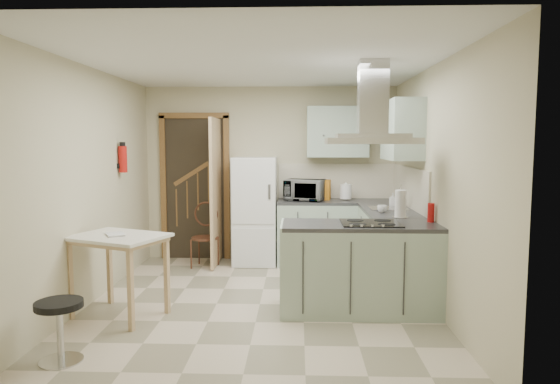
{
  "coord_description": "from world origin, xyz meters",
  "views": [
    {
      "loc": [
        0.4,
        -5.12,
        1.71
      ],
      "look_at": [
        0.2,
        0.45,
        1.15
      ],
      "focal_mm": 32.0,
      "sensor_mm": 36.0,
      "label": 1
    }
  ],
  "objects_px": {
    "peninsula": "(360,268)",
    "stool": "(60,331)",
    "bentwood_chair": "(205,238)",
    "microwave": "(305,190)",
    "extractor_hood": "(372,141)",
    "drop_leaf_table": "(119,276)",
    "fridge": "(255,211)"
  },
  "relations": [
    {
      "from": "fridge",
      "to": "drop_leaf_table",
      "type": "relative_size",
      "value": 1.74
    },
    {
      "from": "microwave",
      "to": "extractor_hood",
      "type": "bearing_deg",
      "value": -55.37
    },
    {
      "from": "fridge",
      "to": "peninsula",
      "type": "xyz_separation_m",
      "value": [
        1.22,
        -1.98,
        -0.3
      ]
    },
    {
      "from": "extractor_hood",
      "to": "microwave",
      "type": "height_order",
      "value": "extractor_hood"
    },
    {
      "from": "stool",
      "to": "extractor_hood",
      "type": "bearing_deg",
      "value": 26.07
    },
    {
      "from": "fridge",
      "to": "bentwood_chair",
      "type": "xyz_separation_m",
      "value": [
        -0.67,
        -0.24,
        -0.35
      ]
    },
    {
      "from": "fridge",
      "to": "peninsula",
      "type": "distance_m",
      "value": 2.35
    },
    {
      "from": "bentwood_chair",
      "to": "microwave",
      "type": "xyz_separation_m",
      "value": [
        1.37,
        0.22,
        0.64
      ]
    },
    {
      "from": "fridge",
      "to": "peninsula",
      "type": "height_order",
      "value": "fridge"
    },
    {
      "from": "fridge",
      "to": "bentwood_chair",
      "type": "distance_m",
      "value": 0.8
    },
    {
      "from": "extractor_hood",
      "to": "stool",
      "type": "bearing_deg",
      "value": -153.93
    },
    {
      "from": "fridge",
      "to": "extractor_hood",
      "type": "height_order",
      "value": "extractor_hood"
    },
    {
      "from": "peninsula",
      "to": "bentwood_chair",
      "type": "height_order",
      "value": "peninsula"
    },
    {
      "from": "peninsula",
      "to": "drop_leaf_table",
      "type": "distance_m",
      "value": 2.39
    },
    {
      "from": "extractor_hood",
      "to": "stool",
      "type": "xyz_separation_m",
      "value": [
        -2.57,
        -1.26,
        -1.48
      ]
    },
    {
      "from": "drop_leaf_table",
      "to": "microwave",
      "type": "height_order",
      "value": "microwave"
    },
    {
      "from": "bentwood_chair",
      "to": "stool",
      "type": "xyz_separation_m",
      "value": [
        -0.57,
        -3.0,
        -0.16
      ]
    },
    {
      "from": "drop_leaf_table",
      "to": "microwave",
      "type": "relative_size",
      "value": 1.64
    },
    {
      "from": "microwave",
      "to": "peninsula",
      "type": "bearing_deg",
      "value": -58.06
    },
    {
      "from": "peninsula",
      "to": "microwave",
      "type": "xyz_separation_m",
      "value": [
        -0.53,
        1.96,
        0.6
      ]
    },
    {
      "from": "drop_leaf_table",
      "to": "fridge",
      "type": "bearing_deg",
      "value": 84.94
    },
    {
      "from": "extractor_hood",
      "to": "bentwood_chair",
      "type": "xyz_separation_m",
      "value": [
        -2.0,
        1.74,
        -1.32
      ]
    },
    {
      "from": "bentwood_chair",
      "to": "microwave",
      "type": "bearing_deg",
      "value": 19.59
    },
    {
      "from": "peninsula",
      "to": "microwave",
      "type": "distance_m",
      "value": 2.12
    },
    {
      "from": "fridge",
      "to": "drop_leaf_table",
      "type": "xyz_separation_m",
      "value": [
        -1.15,
        -2.21,
        -0.35
      ]
    },
    {
      "from": "extractor_hood",
      "to": "stool",
      "type": "distance_m",
      "value": 3.22
    },
    {
      "from": "peninsula",
      "to": "stool",
      "type": "relative_size",
      "value": 3.18
    },
    {
      "from": "peninsula",
      "to": "bentwood_chair",
      "type": "distance_m",
      "value": 2.58
    },
    {
      "from": "drop_leaf_table",
      "to": "stool",
      "type": "relative_size",
      "value": 1.77
    },
    {
      "from": "drop_leaf_table",
      "to": "bentwood_chair",
      "type": "relative_size",
      "value": 1.07
    },
    {
      "from": "fridge",
      "to": "extractor_hood",
      "type": "distance_m",
      "value": 2.57
    },
    {
      "from": "stool",
      "to": "drop_leaf_table",
      "type": "bearing_deg",
      "value": 84.53
    }
  ]
}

